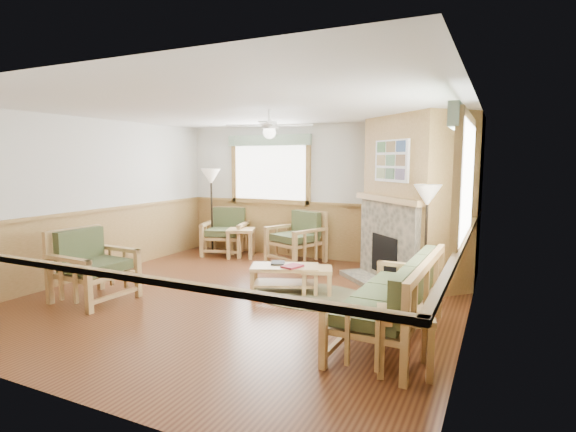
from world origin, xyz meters
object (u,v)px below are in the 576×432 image
at_px(sofa, 390,299).
at_px(floor_lamp_left, 212,211).
at_px(armchair_left, 94,265).
at_px(footstool, 317,280).
at_px(end_table_sofa, 404,341).
at_px(coffee_table, 285,279).
at_px(floor_lamp_right, 426,244).
at_px(armchair_back_left, 226,231).
at_px(armchair_back_right, 296,237).
at_px(end_table_chairs, 241,243).

distance_m(sofa, floor_lamp_left, 5.54).
height_order(armchair_left, footstool, armchair_left).
bearing_deg(end_table_sofa, footstool, 130.43).
bearing_deg(end_table_sofa, coffee_table, 139.54).
relative_size(sofa, footstool, 4.57).
bearing_deg(floor_lamp_right, armchair_back_left, 160.38).
bearing_deg(armchair_back_left, coffee_table, -56.15).
relative_size(armchair_back_right, armchair_left, 0.98).
bearing_deg(floor_lamp_left, sofa, -34.31).
bearing_deg(coffee_table, floor_lamp_left, 121.73).
relative_size(sofa, coffee_table, 2.02).
bearing_deg(floor_lamp_right, footstool, -169.71).
height_order(armchair_back_left, floor_lamp_left, floor_lamp_left).
height_order(end_table_chairs, floor_lamp_right, floor_lamp_right).
xyz_separation_m(armchair_back_left, armchair_back_right, (1.67, -0.07, 0.01)).
xyz_separation_m(end_table_chairs, end_table_sofa, (4.03, -3.64, -0.01)).
bearing_deg(armchair_back_right, end_table_chairs, -153.37).
xyz_separation_m(footstool, floor_lamp_left, (-3.17, 1.82, 0.72)).
relative_size(armchair_back_left, end_table_chairs, 1.64).
bearing_deg(end_table_sofa, armchair_back_left, 139.87).
relative_size(armchair_back_left, armchair_left, 0.96).
relative_size(armchair_left, footstool, 2.27).
bearing_deg(coffee_table, armchair_back_left, 117.84).
bearing_deg(coffee_table, armchair_back_right, 87.54).
bearing_deg(coffee_table, armchair_left, -167.84).
bearing_deg(armchair_back_left, end_table_chairs, -35.12).
relative_size(end_table_chairs, footstool, 1.33).
distance_m(floor_lamp_left, floor_lamp_right, 4.94).
distance_m(sofa, end_table_sofa, 0.76).
bearing_deg(armchair_back_right, end_table_sofa, -30.66).
bearing_deg(armchair_left, end_table_chairs, -2.91).
distance_m(sofa, footstool, 1.92).
relative_size(armchair_left, coffee_table, 1.00).
bearing_deg(armchair_left, end_table_sofa, -90.22).
bearing_deg(floor_lamp_right, armchair_left, -155.15).
xyz_separation_m(sofa, end_table_chairs, (-3.74, 2.96, -0.17)).
bearing_deg(coffee_table, end_table_sofa, -62.80).
bearing_deg(sofa, floor_lamp_left, -122.88).
height_order(armchair_left, coffee_table, armchair_left).
xyz_separation_m(coffee_table, end_table_sofa, (2.15, -1.83, 0.08)).
height_order(coffee_table, end_table_chairs, end_table_chairs).
bearing_deg(end_table_chairs, armchair_back_right, 4.53).
height_order(armchair_back_left, end_table_chairs, armchair_back_left).
relative_size(coffee_table, end_table_chairs, 1.70).
xyz_separation_m(coffee_table, end_table_chairs, (-1.88, 1.80, 0.09)).
relative_size(coffee_table, footstool, 2.26).
bearing_deg(armchair_back_left, floor_lamp_right, -35.96).
height_order(armchair_left, end_table_chairs, armchair_left).
height_order(armchair_left, floor_lamp_left, floor_lamp_left).
bearing_deg(footstool, armchair_back_right, 123.30).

